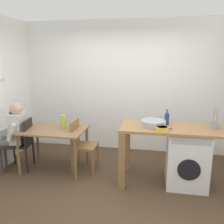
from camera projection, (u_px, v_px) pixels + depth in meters
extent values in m
plane|color=#4C3826|center=(106.00, 189.00, 3.57)|extent=(5.46, 5.46, 0.00)
cube|color=white|center=(123.00, 87.00, 4.95)|extent=(4.60, 0.10, 2.70)
cube|color=olive|center=(53.00, 130.00, 4.10)|extent=(1.10, 0.76, 0.03)
cylinder|color=brown|center=(18.00, 155.00, 3.95)|extent=(0.05, 0.05, 0.71)
cylinder|color=brown|center=(75.00, 160.00, 3.77)|extent=(0.05, 0.05, 0.71)
cylinder|color=brown|center=(38.00, 142.00, 4.59)|extent=(0.05, 0.05, 0.71)
cylinder|color=brown|center=(87.00, 145.00, 4.40)|extent=(0.05, 0.05, 0.71)
cube|color=black|center=(19.00, 144.00, 4.18)|extent=(0.47, 0.47, 0.04)
cube|color=black|center=(28.00, 132.00, 4.12)|extent=(0.10, 0.38, 0.45)
cylinder|color=black|center=(6.00, 160.00, 4.05)|extent=(0.04, 0.04, 0.45)
cylinder|color=black|center=(14.00, 152.00, 4.40)|extent=(0.04, 0.04, 0.45)
cylinder|color=black|center=(27.00, 160.00, 4.05)|extent=(0.04, 0.04, 0.45)
cylinder|color=black|center=(34.00, 152.00, 4.40)|extent=(0.04, 0.04, 0.45)
cube|color=olive|center=(85.00, 146.00, 4.10)|extent=(0.40, 0.40, 0.04)
cube|color=olive|center=(75.00, 133.00, 4.09)|extent=(0.04, 0.38, 0.45)
cylinder|color=olive|center=(98.00, 155.00, 4.29)|extent=(0.04, 0.04, 0.45)
cylinder|color=olive|center=(93.00, 163.00, 3.95)|extent=(0.04, 0.04, 0.45)
cylinder|color=olive|center=(79.00, 153.00, 4.36)|extent=(0.04, 0.04, 0.45)
cylinder|color=olive|center=(72.00, 161.00, 4.02)|extent=(0.04, 0.04, 0.45)
cylinder|color=#595651|center=(4.00, 154.00, 4.32)|extent=(0.11, 0.11, 0.45)
cylinder|color=#595651|center=(6.00, 143.00, 4.08)|extent=(0.42, 0.21, 0.14)
cylinder|color=#595651|center=(11.00, 140.00, 4.25)|extent=(0.42, 0.21, 0.14)
cube|color=silver|center=(18.00, 128.00, 4.11)|extent=(0.26, 0.37, 0.52)
cylinder|color=silver|center=(11.00, 133.00, 3.91)|extent=(0.20, 0.12, 0.31)
cylinder|color=silver|center=(21.00, 126.00, 4.32)|extent=(0.20, 0.12, 0.31)
sphere|color=tan|center=(16.00, 109.00, 4.03)|extent=(0.21, 0.21, 0.21)
sphere|color=black|center=(13.00, 113.00, 4.05)|extent=(0.12, 0.12, 0.12)
cube|color=#9E7042|center=(171.00, 128.00, 3.58)|extent=(1.50, 0.68, 0.04)
cube|color=olive|center=(122.00, 161.00, 3.53)|extent=(0.10, 0.10, 0.88)
cube|color=olive|center=(127.00, 147.00, 4.09)|extent=(0.10, 0.10, 0.88)
cube|color=white|center=(187.00, 158.00, 3.63)|extent=(0.60, 0.60, 0.86)
cylinder|color=black|center=(189.00, 170.00, 3.35)|extent=(0.32, 0.02, 0.32)
cube|color=#B2B2B7|center=(191.00, 142.00, 3.27)|extent=(0.54, 0.01, 0.08)
cylinder|color=#9EA0A5|center=(153.00, 123.00, 3.61)|extent=(0.38, 0.38, 0.09)
cylinder|color=#B2B2B7|center=(154.00, 115.00, 3.76)|extent=(0.02, 0.02, 0.28)
cylinder|color=navy|center=(167.00, 119.00, 3.67)|extent=(0.07, 0.07, 0.17)
cone|color=navy|center=(167.00, 112.00, 3.65)|extent=(0.06, 0.06, 0.05)
cylinder|color=#262626|center=(167.00, 110.00, 3.64)|extent=(0.03, 0.03, 0.02)
cylinder|color=gold|center=(162.00, 129.00, 3.40)|extent=(0.20, 0.20, 0.05)
cylinder|color=olive|center=(162.00, 128.00, 3.40)|extent=(0.16, 0.16, 0.03)
cylinder|color=gray|center=(215.00, 124.00, 3.49)|extent=(0.11, 0.11, 0.13)
cylinder|color=#99724C|center=(214.00, 114.00, 3.47)|extent=(0.01, 0.04, 0.18)
cylinder|color=#99724C|center=(217.00, 115.00, 3.45)|extent=(0.01, 0.05, 0.18)
cylinder|color=#A8C63D|center=(63.00, 122.00, 4.14)|extent=(0.09, 0.09, 0.22)
cube|color=#B2B2B7|center=(168.00, 128.00, 3.49)|extent=(0.15, 0.06, 0.01)
cube|color=#262628|center=(168.00, 128.00, 3.49)|extent=(0.15, 0.06, 0.01)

